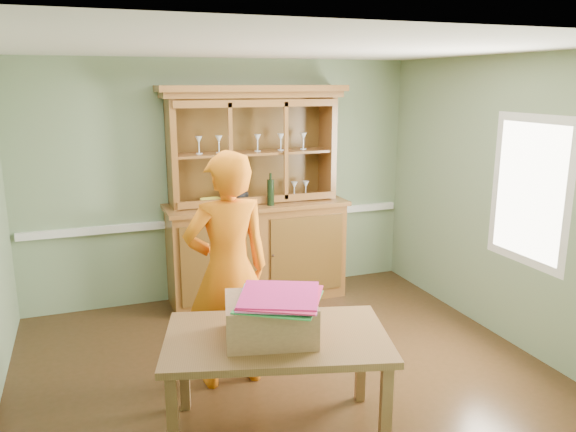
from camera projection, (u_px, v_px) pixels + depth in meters
name	position (u px, v px, depth m)	size (l,w,h in m)	color
floor	(283.00, 371.00, 4.88)	(4.50, 4.50, 0.00)	#3F2614
ceiling	(282.00, 48.00, 4.24)	(4.50, 4.50, 0.00)	white
wall_back	(224.00, 181.00, 6.39)	(4.50, 4.50, 0.00)	gray
wall_right	(506.00, 201.00, 5.31)	(4.00, 4.00, 0.00)	gray
wall_front	(420.00, 314.00, 2.73)	(4.50, 4.50, 0.00)	gray
chair_rail	(225.00, 220.00, 6.47)	(4.41, 0.05, 0.08)	white
window_panel	(529.00, 191.00, 5.00)	(0.03, 0.96, 1.36)	white
china_hutch	(256.00, 227.00, 6.35)	(2.05, 0.68, 2.41)	brown
dining_table	(277.00, 347.00, 3.86)	(1.71, 1.28, 0.76)	brown
cardboard_box	(270.00, 319.00, 3.77)	(0.60, 0.48, 0.28)	#AA7E57
kite_stack	(278.00, 298.00, 3.70)	(0.69, 0.69, 0.04)	green
person	(228.00, 271.00, 4.50)	(0.71, 0.47, 1.95)	orange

